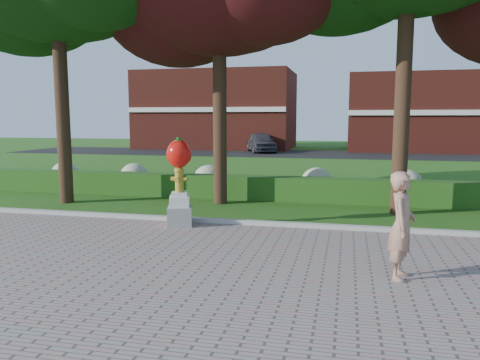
{
  "coord_description": "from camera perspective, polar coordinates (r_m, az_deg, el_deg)",
  "views": [
    {
      "loc": [
        2.03,
        -8.58,
        2.77
      ],
      "look_at": [
        -0.18,
        1.0,
        1.47
      ],
      "focal_mm": 35.0,
      "sensor_mm": 36.0,
      "label": 1
    }
  ],
  "objects": [
    {
      "name": "lawn_hedge",
      "position": [
        15.89,
        5.52,
        -1.06
      ],
      "size": [
        24.0,
        0.7,
        0.8
      ],
      "primitive_type": "cube",
      "color": "#214614",
      "rests_on": "ground"
    },
    {
      "name": "building_right",
      "position": [
        43.0,
        21.18,
        7.61
      ],
      "size": [
        12.0,
        8.0,
        6.4
      ],
      "primitive_type": "cube",
      "color": "maroon",
      "rests_on": "ground"
    },
    {
      "name": "parked_car",
      "position": [
        38.39,
        2.55,
        4.65
      ],
      "size": [
        3.59,
        5.19,
        1.64
      ],
      "primitive_type": "imported",
      "rotation": [
        0.0,
        0.0,
        0.38
      ],
      "color": "#45474D",
      "rests_on": "street"
    },
    {
      "name": "woman",
      "position": [
        8.41,
        19.12,
        -5.27
      ],
      "size": [
        0.56,
        0.75,
        1.85
      ],
      "primitive_type": "imported",
      "rotation": [
        0.0,
        0.0,
        1.38
      ],
      "color": "tan",
      "rests_on": "walkway"
    },
    {
      "name": "ground",
      "position": [
        9.24,
        -0.3,
        -9.88
      ],
      "size": [
        100.0,
        100.0,
        0.0
      ],
      "primitive_type": "plane",
      "color": "#275816",
      "rests_on": "ground"
    },
    {
      "name": "hydrangea_row",
      "position": [
        16.79,
        7.9,
        -0.12
      ],
      "size": [
        20.1,
        1.1,
        0.99
      ],
      "color": "#BAC092",
      "rests_on": "ground"
    },
    {
      "name": "street",
      "position": [
        36.74,
        9.81,
        3.12
      ],
      "size": [
        50.0,
        8.0,
        0.02
      ],
      "primitive_type": "cube",
      "color": "black",
      "rests_on": "ground"
    },
    {
      "name": "building_left",
      "position": [
        44.26,
        -2.8,
        8.48
      ],
      "size": [
        14.0,
        8.0,
        7.0
      ],
      "primitive_type": "cube",
      "color": "maroon",
      "rests_on": "ground"
    },
    {
      "name": "curb",
      "position": [
        12.06,
        2.99,
        -5.37
      ],
      "size": [
        40.0,
        0.18,
        0.15
      ],
      "primitive_type": "cube",
      "color": "#ADADA5",
      "rests_on": "ground"
    },
    {
      "name": "hydrant_sculpture",
      "position": [
        11.93,
        -7.42,
        0.09
      ],
      "size": [
        0.76,
        0.76,
        2.25
      ],
      "rotation": [
        0.0,
        0.0,
        0.3
      ],
      "color": "gray",
      "rests_on": "walkway"
    }
  ]
}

